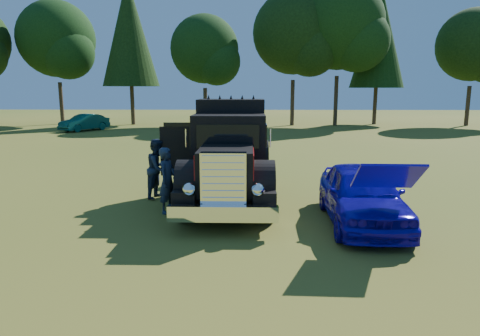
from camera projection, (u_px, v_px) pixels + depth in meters
name	position (u px, v px, depth m)	size (l,w,h in m)	color
ground	(243.00, 228.00, 10.37)	(120.00, 120.00, 0.00)	#3F5218
treeline	(237.00, 35.00, 36.23)	(72.10, 24.04, 13.84)	#2D2116
diamond_t_truck	(230.00, 158.00, 12.76)	(3.38, 7.16, 3.00)	black
hotrod_coupe	(362.00, 194.00, 10.57)	(1.89, 4.40, 1.89)	#1907A7
spectator_near	(168.00, 180.00, 11.49)	(0.65, 0.43, 1.79)	#1F3048
spectator_far	(158.00, 169.00, 13.10)	(0.89, 0.69, 1.83)	#1E2047
distant_teal_car	(84.00, 122.00, 34.37)	(1.41, 4.05, 1.33)	#0A403E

